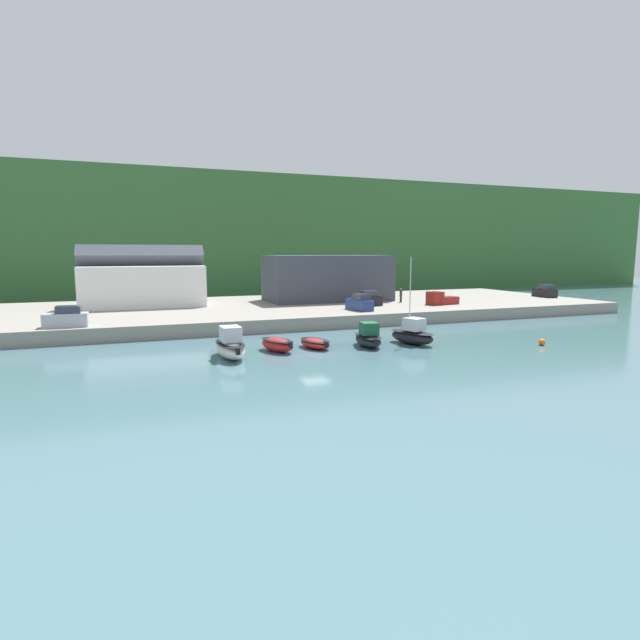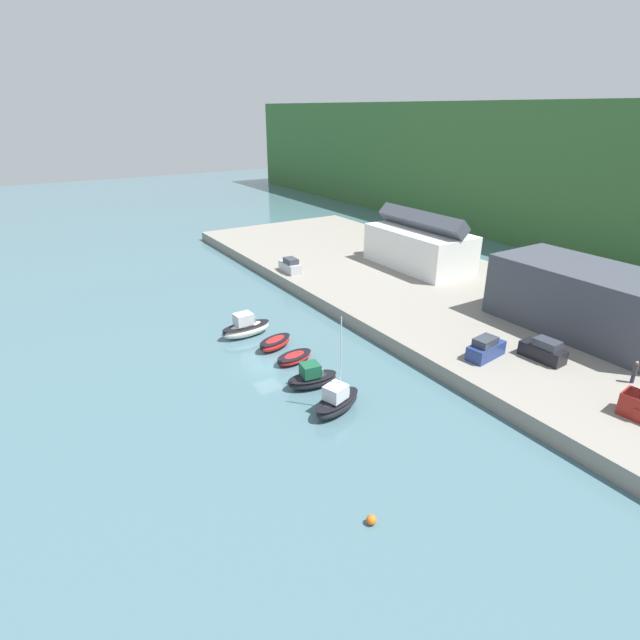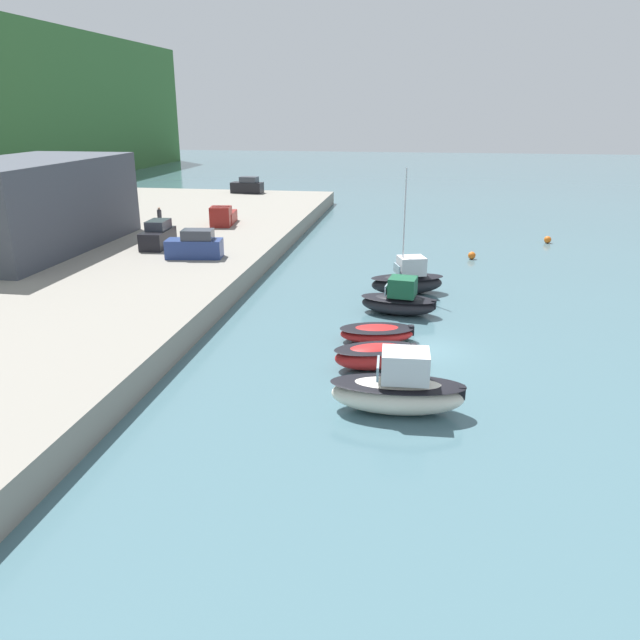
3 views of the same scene
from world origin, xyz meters
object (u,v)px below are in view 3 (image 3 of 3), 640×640
Objects in this scene: parked_car_3 at (247,186)px; pickup_truck_0 at (223,216)px; moored_boat_4 at (408,280)px; parked_car_0 at (158,236)px; moored_boat_1 at (376,356)px; mooring_buoy_0 at (472,255)px; moored_boat_2 at (377,333)px; parked_car_1 at (195,246)px; person_on_quay at (160,218)px; mooring_buoy_1 at (548,240)px; moored_boat_3 at (399,301)px; moored_boat_0 at (399,390)px.

parked_car_3 is 0.88× the size of pickup_truck_0.
moored_boat_4 is 21.22m from parked_car_0.
moored_boat_1 reaches higher than mooring_buoy_0.
moored_boat_1 is at bearing 156.82° from moored_boat_4.
parked_car_0 reaches higher than moored_boat_2.
person_on_quay is (10.32, 7.20, 0.18)m from parked_car_1.
mooring_buoy_1 is (-19.83, -35.50, -2.16)m from parked_car_3.
parked_car_1 is 6.79× the size of mooring_buoy_0.
moored_boat_1 is 1.04× the size of moored_boat_2.
parked_car_0 is at bearing 72.03° from moored_boat_3.
mooring_buoy_0 is (11.60, -5.21, -0.66)m from moored_boat_4.
parked_car_1 reaches higher than pickup_truck_0.
moored_boat_4 is 2.01× the size of parked_car_3.
moored_boat_2 is 24.38m from parked_car_0.
parked_car_3 reaches higher than moored_boat_3.
mooring_buoy_1 is at bearing -66.27° from parked_car_1.
parked_car_1 reaches higher than moored_boat_0.
parked_car_3 reaches higher than person_on_quay.
parked_car_1 is at bearing 65.31° from moored_boat_4.
person_on_quay is at bearing 29.10° from pickup_truck_0.
moored_boat_1 is at bearing 165.85° from mooring_buoy_0.
moored_boat_3 reaches higher than moored_boat_1.
person_on_quay is (7.07, 2.83, 0.18)m from parked_car_0.
parked_car_0 and parked_car_1 have the same top height.
person_on_quay is at bearing 101.80° from mooring_buoy_1.
parked_car_1 is at bearing 114.58° from mooring_buoy_0.
pickup_truck_0 is 7.62× the size of mooring_buoy_0.
pickup_truck_0 is at bearing 97.10° from mooring_buoy_1.
pickup_truck_0 reaches higher than moored_boat_0.
mooring_buoy_0 is (25.29, -6.37, -0.34)m from moored_boat_1.
moored_boat_1 is 27.04m from parked_car_0.
moored_boat_0 is at bearing 176.13° from moored_boat_1.
parked_car_3 is 39.47m from mooring_buoy_0.
pickup_truck_0 is at bearing 31.14° from moored_boat_4.
pickup_truck_0 reaches higher than moored_boat_1.
moored_boat_1 is 57.41m from parked_car_3.
moored_boat_3 is (5.16, -1.00, 0.37)m from moored_boat_2.
moored_boat_4 reaches higher than parked_car_3.
moored_boat_2 is 0.89× the size of moored_boat_3.
parked_car_1 is at bearing 139.94° from parked_car_0.
parked_car_3 is 2.02× the size of person_on_quay.
pickup_truck_0 is at bearing -104.41° from parked_car_0.
parked_car_1 is (11.69, 14.79, 2.00)m from moored_boat_2.
parked_car_1 is (20.13, 16.35, 1.46)m from moored_boat_0.
parked_car_0 is (5.06, 20.56, 1.51)m from moored_boat_4.
moored_boat_2 is 9.99m from moored_boat_4.
pickup_truck_0 is 7.30× the size of mooring_buoy_1.
moored_boat_1 is at bearing 13.35° from moored_boat_0.
moored_boat_1 is 34.12m from person_on_quay.
moored_boat_3 is 1.17× the size of parked_car_3.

